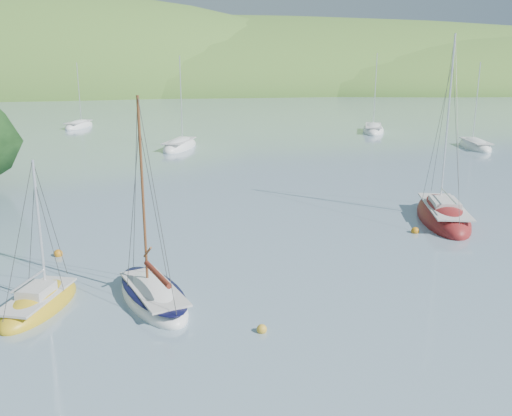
{
  "coord_description": "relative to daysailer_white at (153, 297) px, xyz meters",
  "views": [
    {
      "loc": [
        -3.06,
        -22.57,
        10.79
      ],
      "look_at": [
        0.57,
        8.0,
        2.32
      ],
      "focal_mm": 40.0,
      "sensor_mm": 36.0,
      "label": 1
    }
  ],
  "objects": [
    {
      "name": "distant_sloop_a",
      "position": [
        0.75,
        41.96,
        -0.03
      ],
      "size": [
        5.3,
        8.38,
        11.28
      ],
      "rotation": [
        0.0,
        0.0,
        -0.35
      ],
      "color": "white",
      "rests_on": "ground"
    },
    {
      "name": "distant_sloop_d",
      "position": [
        34.75,
        38.22,
        -0.04
      ],
      "size": [
        3.43,
        7.62,
        10.52
      ],
      "rotation": [
        0.0,
        0.0,
        -0.12
      ],
      "color": "white",
      "rests_on": "ground"
    },
    {
      "name": "shoreline_hills",
      "position": [
        -4.81,
        171.14,
        -0.22
      ],
      "size": [
        690.0,
        135.0,
        56.0
      ],
      "color": "#346526",
      "rests_on": "ground"
    },
    {
      "name": "distant_sloop_c",
      "position": [
        -14.2,
        62.73,
        -0.05
      ],
      "size": [
        4.48,
        7.5,
        10.1
      ],
      "rotation": [
        0.0,
        0.0,
        -0.3
      ],
      "color": "white",
      "rests_on": "ground"
    },
    {
      "name": "mooring_buoys",
      "position": [
        4.86,
        4.88,
        -0.1
      ],
      "size": [
        21.47,
        12.12,
        0.49
      ],
      "color": "gold",
      "rests_on": "ground"
    },
    {
      "name": "ground",
      "position": [
        4.85,
        -1.28,
        -0.22
      ],
      "size": [
        700.0,
        700.0,
        0.0
      ],
      "primitive_type": "plane",
      "color": "#7791A4",
      "rests_on": "ground"
    },
    {
      "name": "sloop_red",
      "position": [
        18.34,
        10.59,
        0.01
      ],
      "size": [
        4.8,
        9.18,
        12.93
      ],
      "rotation": [
        0.0,
        0.0,
        -0.22
      ],
      "color": "maroon",
      "rests_on": "ground"
    },
    {
      "name": "daysailer_white",
      "position": [
        0.0,
        0.0,
        0.0
      ],
      "size": [
        4.44,
        6.72,
        9.7
      ],
      "rotation": [
        0.0,
        0.0,
        0.37
      ],
      "color": "white",
      "rests_on": "ground"
    },
    {
      "name": "distant_sloop_b",
      "position": [
        27.3,
        52.75,
        -0.03
      ],
      "size": [
        5.16,
        8.6,
        11.58
      ],
      "rotation": [
        0.0,
        0.0,
        -0.3
      ],
      "color": "white",
      "rests_on": "ground"
    },
    {
      "name": "sailboat_yellow",
      "position": [
        -4.9,
        -0.12,
        -0.05
      ],
      "size": [
        3.59,
        5.7,
        7.06
      ],
      "rotation": [
        0.0,
        0.0,
        -0.3
      ],
      "color": "gold",
      "rests_on": "ground"
    }
  ]
}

